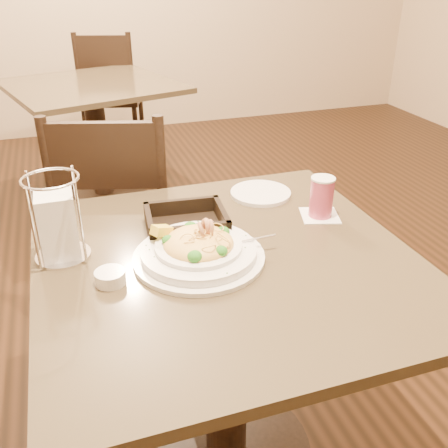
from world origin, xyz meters
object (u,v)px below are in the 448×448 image
object	(u,v)px
pasta_bowl	(199,249)
side_plate	(261,193)
butter_ramekin	(110,277)
dining_chair_near	(119,221)
drink_glass	(322,197)
main_table	(226,330)
napkin_caddy	(58,224)
bread_basket	(186,224)
dining_chair_far	(111,93)
background_table	(96,121)

from	to	relation	value
pasta_bowl	side_plate	xyz separation A→B (m)	(0.28, 0.30, -0.02)
pasta_bowl	butter_ramekin	distance (m)	0.22
dining_chair_near	drink_glass	size ratio (longest dim) A/B	7.29
main_table	napkin_caddy	bearing A→B (deg)	161.19
drink_glass	napkin_caddy	xyz separation A→B (m)	(-0.69, 0.00, 0.03)
main_table	side_plate	bearing A→B (deg)	55.25
pasta_bowl	napkin_caddy	size ratio (longest dim) A/B	1.68
main_table	pasta_bowl	world-z (taller)	pasta_bowl
side_plate	main_table	bearing A→B (deg)	-124.75
dining_chair_near	bread_basket	bearing A→B (deg)	119.28
dining_chair_far	bread_basket	world-z (taller)	dining_chair_far
background_table	napkin_caddy	distance (m)	1.98
side_plate	butter_ramekin	world-z (taller)	butter_ramekin
dining_chair_near	side_plate	size ratio (longest dim) A/B	5.06
drink_glass	side_plate	xyz separation A→B (m)	(-0.10, 0.18, -0.05)
main_table	napkin_caddy	xyz separation A→B (m)	(-0.37, 0.13, 0.32)
background_table	bread_basket	size ratio (longest dim) A/B	5.02
napkin_caddy	dining_chair_far	bearing A→B (deg)	81.03
main_table	background_table	size ratio (longest dim) A/B	0.81
dining_chair_far	butter_ramekin	world-z (taller)	dining_chair_far
dining_chair_far	butter_ramekin	xyz separation A→B (m)	(-0.32, -2.77, 0.24)
dining_chair_near	napkin_caddy	world-z (taller)	dining_chair_near
dining_chair_far	side_plate	bearing A→B (deg)	110.53
background_table	drink_glass	distance (m)	2.02
dining_chair_far	bread_basket	xyz separation A→B (m)	(-0.10, -2.60, 0.24)
dining_chair_near	dining_chair_far	world-z (taller)	same
background_table	bread_basket	xyz separation A→B (m)	(0.08, -1.91, 0.25)
side_plate	butter_ramekin	size ratio (longest dim) A/B	2.69
drink_glass	butter_ramekin	size ratio (longest dim) A/B	1.87
side_plate	butter_ramekin	distance (m)	0.59
pasta_bowl	drink_glass	size ratio (longest dim) A/B	2.75
background_table	dining_chair_far	xyz separation A→B (m)	(0.17, 0.68, 0.01)
bread_basket	side_plate	size ratio (longest dim) A/B	1.20
pasta_bowl	drink_glass	distance (m)	0.40
dining_chair_far	pasta_bowl	size ratio (longest dim) A/B	2.65
dining_chair_far	side_plate	size ratio (longest dim) A/B	5.06
butter_ramekin	drink_glass	bearing A→B (deg)	13.80
background_table	butter_ramekin	size ratio (longest dim) A/B	16.28
bread_basket	napkin_caddy	bearing A→B (deg)	-174.70
pasta_bowl	side_plate	bearing A→B (deg)	46.63
bread_basket	side_plate	world-z (taller)	bread_basket
drink_glass	butter_ramekin	distance (m)	0.62
napkin_caddy	dining_chair_near	bearing A→B (deg)	71.58
dining_chair_far	bread_basket	distance (m)	2.61
dining_chair_near	drink_glass	bearing A→B (deg)	147.36
pasta_bowl	main_table	bearing A→B (deg)	-10.06
background_table	dining_chair_near	world-z (taller)	dining_chair_near
dining_chair_near	side_plate	bearing A→B (deg)	151.62
bread_basket	napkin_caddy	size ratio (longest dim) A/B	1.06
pasta_bowl	side_plate	distance (m)	0.41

